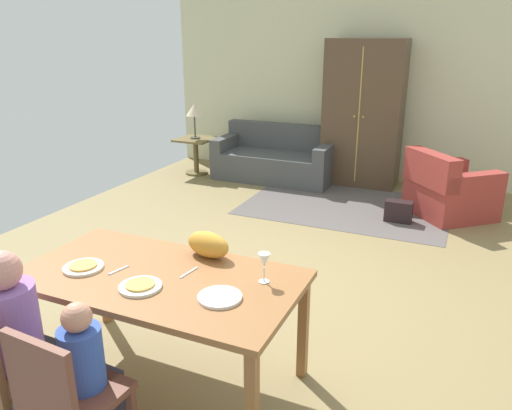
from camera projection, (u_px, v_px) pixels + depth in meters
name	position (u px, v px, depth m)	size (l,w,h in m)	color
ground_plane	(300.00, 259.00, 5.02)	(6.62, 6.49, 0.02)	olive
back_wall	(374.00, 90.00, 7.41)	(6.62, 0.10, 2.70)	beige
dining_table	(159.00, 286.00, 3.04)	(1.74, 0.92, 0.76)	#925C32
plate_near_man	(83.00, 267.00, 3.10)	(0.25, 0.25, 0.02)	silver
pizza_near_man	(83.00, 265.00, 3.09)	(0.17, 0.17, 0.01)	gold
plate_near_child	(140.00, 287.00, 2.86)	(0.25, 0.25, 0.02)	white
pizza_near_child	(140.00, 284.00, 2.86)	(0.17, 0.17, 0.01)	gold
plate_near_woman	(220.00, 297.00, 2.75)	(0.25, 0.25, 0.02)	white
wine_glass	(264.00, 262.00, 2.89)	(0.07, 0.07, 0.19)	silver
fork	(119.00, 270.00, 3.08)	(0.02, 0.15, 0.01)	silver
knife	(189.00, 272.00, 3.05)	(0.01, 0.17, 0.01)	silver
person_man	(22.00, 348.00, 2.73)	(0.30, 0.40, 1.11)	#303841
dining_chair_child	(64.00, 395.00, 2.40)	(0.45, 0.45, 0.87)	brown
person_child	(91.00, 384.00, 2.57)	(0.22, 0.29, 0.92)	#383341
cat	(208.00, 245.00, 3.25)	(0.32, 0.16, 0.17)	gold
area_rug	(346.00, 206.00, 6.53)	(2.60, 1.80, 0.01)	#595250
couch	(276.00, 160.00, 7.69)	(1.82, 0.86, 0.82)	#484A4B
armchair	(448.00, 191.00, 6.10)	(1.21, 1.21, 0.82)	#99342D
armoire	(363.00, 114.00, 7.20)	(1.10, 0.59, 2.10)	brown
side_table	(196.00, 151.00, 7.94)	(0.56, 0.56, 0.58)	brown
table_lamp	(194.00, 111.00, 7.73)	(0.26, 0.26, 0.54)	#474335
handbag	(399.00, 211.00, 5.96)	(0.32, 0.16, 0.26)	black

